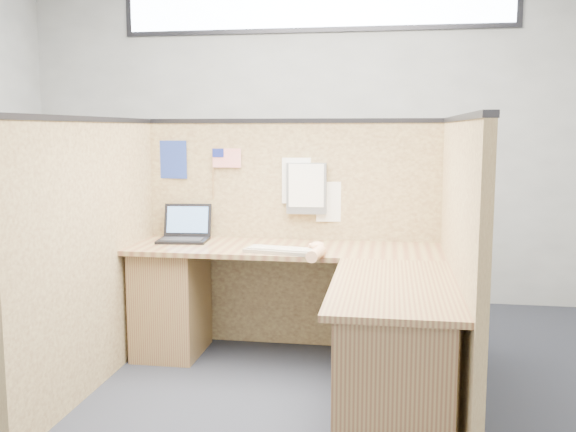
% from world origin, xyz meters
% --- Properties ---
extents(floor, '(5.00, 5.00, 0.00)m').
position_xyz_m(floor, '(0.00, 0.00, 0.00)').
color(floor, '#1E212B').
rests_on(floor, ground).
extents(wall_back, '(5.00, 0.00, 5.00)m').
position_xyz_m(wall_back, '(0.00, 2.25, 1.40)').
color(wall_back, gray).
rests_on(wall_back, floor).
extents(clerestory_window, '(3.30, 0.04, 0.38)m').
position_xyz_m(clerestory_window, '(0.00, 2.23, 2.45)').
color(clerestory_window, '#232328').
rests_on(clerestory_window, wall_back).
extents(cubicle_partitions, '(2.06, 1.83, 1.53)m').
position_xyz_m(cubicle_partitions, '(0.00, 0.43, 0.77)').
color(cubicle_partitions, brown).
rests_on(cubicle_partitions, floor).
extents(l_desk, '(1.95, 1.75, 0.73)m').
position_xyz_m(l_desk, '(0.18, 0.29, 0.39)').
color(l_desk, brown).
rests_on(l_desk, floor).
extents(laptop, '(0.34, 0.33, 0.23)m').
position_xyz_m(laptop, '(-0.69, 0.82, 0.79)').
color(laptop, black).
rests_on(laptop, l_desk).
extents(keyboard, '(0.47, 0.23, 0.03)m').
position_xyz_m(keyboard, '(0.02, 0.48, 0.74)').
color(keyboard, gray).
rests_on(keyboard, l_desk).
extents(mouse, '(0.10, 0.06, 0.04)m').
position_xyz_m(mouse, '(0.23, 0.51, 0.75)').
color(mouse, silver).
rests_on(mouse, l_desk).
extents(hand_forearm, '(0.10, 0.36, 0.08)m').
position_xyz_m(hand_forearm, '(0.24, 0.38, 0.77)').
color(hand_forearm, tan).
rests_on(hand_forearm, l_desk).
extents(blue_poster, '(0.19, 0.02, 0.26)m').
position_xyz_m(blue_poster, '(-0.81, 0.97, 1.26)').
color(blue_poster, navy).
rests_on(blue_poster, cubicle_partitions).
extents(american_flag, '(0.20, 0.01, 0.34)m').
position_xyz_m(american_flag, '(-0.46, 0.96, 1.26)').
color(american_flag, olive).
rests_on(american_flag, cubicle_partitions).
extents(file_holder, '(0.26, 0.05, 0.34)m').
position_xyz_m(file_holder, '(0.10, 0.94, 1.08)').
color(file_holder, slate).
rests_on(file_holder, cubicle_partitions).
extents(paper_left, '(0.24, 0.03, 0.30)m').
position_xyz_m(paper_left, '(0.05, 0.97, 1.12)').
color(paper_left, white).
rests_on(paper_left, cubicle_partitions).
extents(paper_right, '(0.21, 0.03, 0.26)m').
position_xyz_m(paper_right, '(0.27, 0.97, 0.99)').
color(paper_right, white).
rests_on(paper_right, cubicle_partitions).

